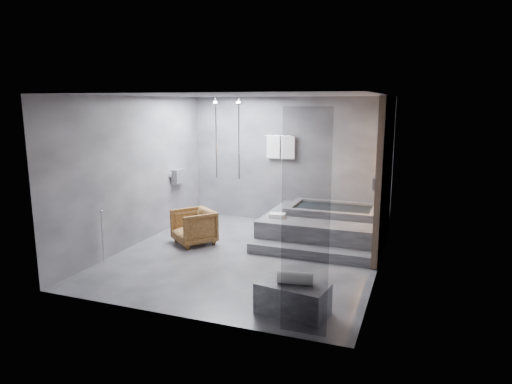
% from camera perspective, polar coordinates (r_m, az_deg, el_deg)
% --- Properties ---
extents(room, '(5.00, 5.04, 2.82)m').
position_cam_1_polar(room, '(7.91, 2.21, 4.24)').
color(room, '#313134').
rests_on(room, ground).
extents(tub_deck, '(2.20, 2.00, 0.50)m').
position_cam_1_polar(tub_deck, '(9.19, 8.40, -4.31)').
color(tub_deck, '#363639').
rests_on(tub_deck, ground).
extents(tub_step, '(2.20, 0.36, 0.18)m').
position_cam_1_polar(tub_step, '(8.13, 6.61, -7.52)').
color(tub_step, '#363639').
rests_on(tub_step, ground).
extents(concrete_bench, '(0.96, 0.63, 0.40)m').
position_cam_1_polar(concrete_bench, '(6.06, 4.61, -13.13)').
color(concrete_bench, '#343436').
rests_on(concrete_bench, ground).
extents(driftwood_chair, '(1.00, 1.01, 0.66)m').
position_cam_1_polar(driftwood_chair, '(8.86, -7.79, -4.33)').
color(driftwood_chair, '#442811').
rests_on(driftwood_chair, ground).
extents(rolled_towel, '(0.48, 0.23, 0.16)m').
position_cam_1_polar(rolled_towel, '(5.94, 4.93, -10.65)').
color(rolled_towel, silver).
rests_on(rolled_towel, concrete_bench).
extents(deck_towel, '(0.31, 0.24, 0.08)m').
position_cam_1_polar(deck_towel, '(8.80, 2.68, -2.94)').
color(deck_towel, white).
rests_on(deck_towel, tub_deck).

